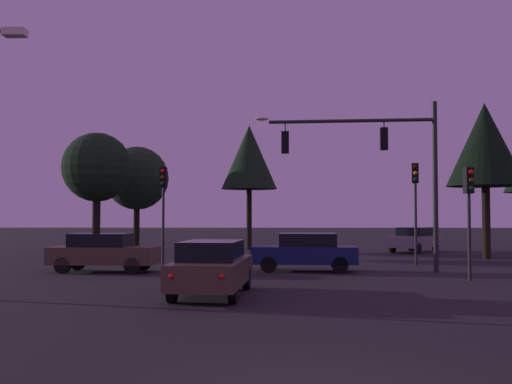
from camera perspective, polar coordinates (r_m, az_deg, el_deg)
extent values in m
plane|color=black|center=(31.94, 2.58, -6.27)|extent=(168.00, 168.00, 0.00)
cylinder|color=#232326|center=(24.57, 16.71, 0.51)|extent=(0.20, 0.20, 6.74)
cylinder|color=#232326|center=(24.46, 8.99, 6.71)|extent=(6.56, 0.65, 0.14)
ellipsoid|color=#F4EACC|center=(24.56, 0.55, 6.99)|extent=(0.56, 0.28, 0.16)
cylinder|color=#232326|center=(24.54, 12.08, 6.36)|extent=(0.05, 0.05, 0.29)
cube|color=black|center=(24.45, 12.09, 4.98)|extent=(0.32, 0.26, 0.90)
sphere|color=red|center=(24.63, 12.05, 5.58)|extent=(0.18, 0.18, 0.18)
sphere|color=#56380C|center=(24.59, 12.06, 4.94)|extent=(0.18, 0.18, 0.18)
sphere|color=#0C4219|center=(24.56, 12.06, 4.29)|extent=(0.18, 0.18, 0.18)
cylinder|color=#232326|center=(24.43, 2.79, 6.24)|extent=(0.05, 0.05, 0.38)
cube|color=black|center=(24.35, 2.80, 4.74)|extent=(0.32, 0.26, 0.90)
sphere|color=red|center=(24.52, 2.81, 5.35)|extent=(0.18, 0.18, 0.18)
sphere|color=#56380C|center=(24.48, 2.82, 4.70)|extent=(0.18, 0.18, 0.18)
sphere|color=#0C4219|center=(24.45, 2.82, 4.05)|extent=(0.18, 0.18, 0.18)
cylinder|color=#232326|center=(21.86, 19.65, -4.04)|extent=(0.12, 0.12, 2.98)
cube|color=black|center=(21.88, 19.58, 1.05)|extent=(0.35, 0.31, 0.90)
sphere|color=red|center=(21.78, 19.77, 1.80)|extent=(0.18, 0.18, 0.18)
sphere|color=#56380C|center=(21.77, 19.78, 1.07)|extent=(0.18, 0.18, 0.18)
sphere|color=#0C4219|center=(21.75, 19.79, 0.33)|extent=(0.18, 0.18, 0.18)
cylinder|color=#232326|center=(27.38, -8.83, -3.22)|extent=(0.12, 0.12, 3.52)
cube|color=black|center=(27.44, -8.81, 1.40)|extent=(0.32, 0.26, 0.90)
sphere|color=red|center=(27.32, -8.87, 2.00)|extent=(0.18, 0.18, 0.18)
sphere|color=#56380C|center=(27.30, -8.88, 1.42)|extent=(0.18, 0.18, 0.18)
sphere|color=#0C4219|center=(27.28, -8.88, 0.83)|extent=(0.18, 0.18, 0.18)
cylinder|color=#232326|center=(27.83, 14.97, -2.98)|extent=(0.12, 0.12, 3.69)
cube|color=black|center=(27.90, 14.92, 1.74)|extent=(0.34, 0.30, 0.90)
sphere|color=#4C0A0A|center=(27.78, 14.92, 2.34)|extent=(0.18, 0.18, 0.18)
sphere|color=#F9A319|center=(27.76, 14.92, 1.76)|extent=(0.18, 0.18, 0.18)
sphere|color=#0C4219|center=(27.74, 14.93, 1.18)|extent=(0.18, 0.18, 0.18)
cube|color=#473828|center=(16.77, -4.16, -7.58)|extent=(2.07, 4.62, 0.68)
cube|color=black|center=(16.58, -4.24, -5.56)|extent=(1.68, 2.54, 0.52)
cylinder|color=black|center=(18.41, -5.78, -8.17)|extent=(0.24, 0.65, 0.64)
cylinder|color=black|center=(18.16, -0.91, -8.26)|extent=(0.24, 0.65, 0.64)
cylinder|color=black|center=(15.52, -7.99, -9.25)|extent=(0.24, 0.65, 0.64)
cylinder|color=black|center=(15.23, -2.20, -9.41)|extent=(0.24, 0.65, 0.64)
sphere|color=red|center=(14.68, -8.07, -7.92)|extent=(0.14, 0.14, 0.14)
sphere|color=red|center=(14.44, -3.27, -8.04)|extent=(0.14, 0.14, 0.14)
cube|color=#0F1947|center=(24.10, 4.59, -5.98)|extent=(4.24, 1.95, 0.68)
cube|color=black|center=(24.07, 4.95, -4.55)|extent=(2.32, 1.62, 0.52)
cylinder|color=black|center=(23.38, 1.21, -6.93)|extent=(0.65, 0.23, 0.64)
cylinder|color=black|center=(24.93, 1.40, -6.65)|extent=(0.65, 0.23, 0.64)
cylinder|color=black|center=(23.39, 8.00, -6.91)|extent=(0.65, 0.23, 0.64)
cylinder|color=black|center=(24.94, 7.77, -6.62)|extent=(0.65, 0.23, 0.64)
sphere|color=red|center=(23.58, 9.72, -5.79)|extent=(0.14, 0.14, 0.14)
sphere|color=red|center=(24.80, 9.45, -5.62)|extent=(0.14, 0.14, 0.14)
cube|color=#473828|center=(24.46, -14.25, -5.86)|extent=(4.25, 1.96, 0.68)
cube|color=black|center=(24.48, -14.57, -4.45)|extent=(2.33, 1.60, 0.52)
cylinder|color=black|center=(24.79, -10.67, -6.63)|extent=(0.65, 0.24, 0.64)
cylinder|color=black|center=(23.35, -11.68, -6.89)|extent=(0.65, 0.24, 0.64)
cylinder|color=black|center=(25.66, -16.60, -6.43)|extent=(0.65, 0.24, 0.64)
cylinder|color=black|center=(24.28, -17.92, -6.65)|extent=(0.65, 0.24, 0.64)
sphere|color=red|center=(25.77, -18.21, -5.41)|extent=(0.14, 0.14, 0.14)
sphere|color=red|center=(24.68, -19.31, -5.54)|extent=(0.14, 0.14, 0.14)
cube|color=gray|center=(38.13, 14.83, -4.56)|extent=(3.90, 4.38, 0.68)
cube|color=black|center=(38.25, 14.91, -3.66)|extent=(2.57, 2.71, 0.52)
cylinder|color=black|center=(36.58, 15.15, -5.19)|extent=(0.54, 0.63, 0.64)
cylinder|color=black|center=(37.24, 12.87, -5.16)|extent=(0.54, 0.63, 0.64)
cylinder|color=black|center=(39.10, 16.71, -4.98)|extent=(0.54, 0.63, 0.64)
cylinder|color=black|center=(39.71, 14.55, -4.96)|extent=(0.54, 0.63, 0.64)
sphere|color=red|center=(39.80, 16.85, -4.30)|extent=(0.14, 0.14, 0.14)
sphere|color=red|center=(40.28, 15.17, -4.29)|extent=(0.14, 0.14, 0.14)
cube|color=#F4EACC|center=(17.70, -21.99, 13.90)|extent=(0.60, 0.36, 0.20)
cylinder|color=black|center=(35.04, -14.97, -2.89)|extent=(0.45, 0.45, 3.61)
sphere|color=black|center=(35.14, -14.91, 2.30)|extent=(3.92, 3.92, 3.92)
cylinder|color=black|center=(39.79, -11.30, -3.11)|extent=(0.39, 0.39, 3.24)
sphere|color=black|center=(39.86, -11.27, 1.30)|extent=(4.14, 4.14, 4.14)
cylinder|color=black|center=(33.15, 21.07, -2.72)|extent=(0.42, 0.42, 3.76)
cone|color=black|center=(33.36, 20.97, 4.26)|extent=(3.96, 3.96, 4.35)
cylinder|color=black|center=(39.44, -0.66, -2.62)|extent=(0.35, 0.35, 4.00)
cone|color=black|center=(39.63, -0.65, 3.35)|extent=(3.68, 3.68, 4.24)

